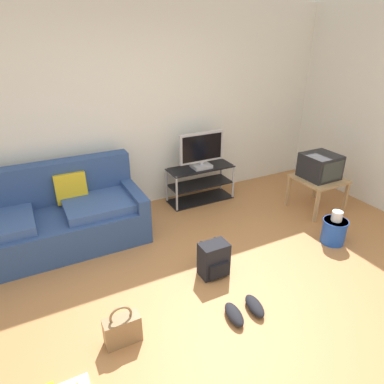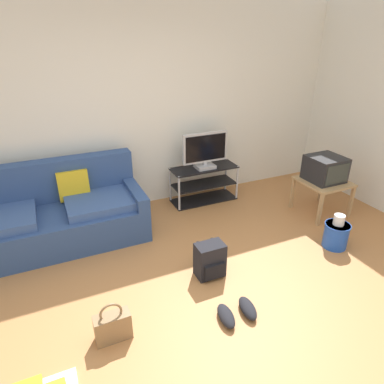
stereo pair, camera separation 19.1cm
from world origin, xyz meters
name	(u,v)px [view 1 (the left image)]	position (x,y,z in m)	size (l,w,h in m)	color
ground_plane	(226,314)	(0.00, 0.00, -0.01)	(9.00, 9.80, 0.02)	#B27542
wall_back	(130,111)	(0.00, 2.45, 1.35)	(9.00, 0.10, 2.70)	silver
couch	(51,220)	(-1.21, 1.88, 0.32)	(2.10, 0.91, 0.91)	navy
tv_stand	(200,184)	(0.88, 2.11, 0.26)	(0.96, 0.37, 0.52)	black
flat_tv	(201,151)	(0.88, 2.09, 0.78)	(0.67, 0.22, 0.52)	#B2B2B7
side_table	(318,182)	(2.18, 1.11, 0.41)	(0.60, 0.60, 0.48)	tan
crt_tv	(320,166)	(2.18, 1.13, 0.64)	(0.44, 0.44, 0.33)	#232326
backpack	(214,260)	(0.18, 0.53, 0.18)	(0.29, 0.27, 0.37)	black
handbag	(122,329)	(-0.91, 0.13, 0.13)	(0.29, 0.13, 0.37)	olive
cleaning_bucket	(334,230)	(1.74, 0.38, 0.17)	(0.29, 0.29, 0.42)	blue
sneakers_pair	(244,310)	(0.14, -0.08, 0.04)	(0.40, 0.31, 0.09)	black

